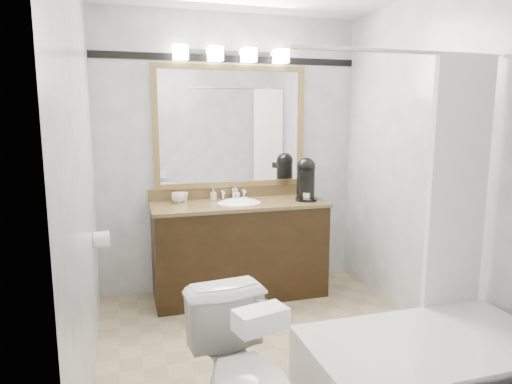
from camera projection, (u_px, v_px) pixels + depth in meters
room at (278, 171)px, 2.97m from camera, size 2.42×2.62×2.52m
vanity at (239, 247)px, 4.06m from camera, size 1.53×0.58×0.97m
mirror at (231, 127)px, 4.14m from camera, size 1.40×0.04×1.10m
vanity_light_bar at (232, 54)px, 3.98m from camera, size 1.02×0.14×0.12m
accent_stripe at (230, 59)px, 4.05m from camera, size 2.40×0.01×0.06m
bathtub at (429, 367)px, 2.44m from camera, size 1.30×0.75×1.96m
tp_roll at (102, 239)px, 3.37m from camera, size 0.11×0.12×0.12m
toilet at (245, 379)px, 2.16m from camera, size 0.49×0.77×0.74m
tissue_box at (261, 319)px, 1.86m from camera, size 0.24×0.17×0.09m
coffee_maker at (306, 178)px, 4.11m from camera, size 0.20×0.25×0.38m
cup_left at (178, 198)px, 3.99m from camera, size 0.15×0.15×0.09m
cup_right at (183, 197)px, 4.06m from camera, size 0.09×0.09×0.08m
soap_bottle_a at (213, 194)px, 4.11m from camera, size 0.05×0.05×0.10m
soap_bottle_b at (237, 194)px, 4.20m from camera, size 0.08×0.08×0.08m
soap_bar at (244, 199)px, 4.13m from camera, size 0.08×0.06×0.02m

